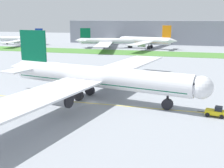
{
  "coord_description": "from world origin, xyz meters",
  "views": [
    {
      "loc": [
        23.54,
        -64.45,
        20.68
      ],
      "look_at": [
        3.92,
        5.65,
        3.73
      ],
      "focal_mm": 46.14,
      "sensor_mm": 36.0,
      "label": 1
    }
  ],
  "objects_px": {
    "ground_crew_wingwalker_port": "(62,86)",
    "parked_airliner_far_right": "(147,41)",
    "pushback_tug": "(216,112)",
    "parked_airliner_far_centre": "(108,41)",
    "parked_airliner_far_left": "(23,39)",
    "airliner_foreground": "(94,77)"
  },
  "relations": [
    {
      "from": "airliner_foreground",
      "to": "parked_airliner_far_centre",
      "type": "height_order",
      "value": "airliner_foreground"
    },
    {
      "from": "ground_crew_wingwalker_port",
      "to": "parked_airliner_far_left",
      "type": "bearing_deg",
      "value": 126.53
    },
    {
      "from": "pushback_tug",
      "to": "parked_airliner_far_left",
      "type": "distance_m",
      "value": 188.65
    },
    {
      "from": "pushback_tug",
      "to": "ground_crew_wingwalker_port",
      "type": "distance_m",
      "value": 44.39
    },
    {
      "from": "pushback_tug",
      "to": "parked_airliner_far_left",
      "type": "relative_size",
      "value": 0.09
    },
    {
      "from": "parked_airliner_far_centre",
      "to": "ground_crew_wingwalker_port",
      "type": "bearing_deg",
      "value": -80.39
    },
    {
      "from": "ground_crew_wingwalker_port",
      "to": "parked_airliner_far_right",
      "type": "bearing_deg",
      "value": 86.49
    },
    {
      "from": "pushback_tug",
      "to": "parked_airliner_far_right",
      "type": "height_order",
      "value": "parked_airliner_far_right"
    },
    {
      "from": "airliner_foreground",
      "to": "parked_airliner_far_centre",
      "type": "relative_size",
      "value": 1.24
    },
    {
      "from": "ground_crew_wingwalker_port",
      "to": "parked_airliner_far_centre",
      "type": "height_order",
      "value": "parked_airliner_far_centre"
    },
    {
      "from": "parked_airliner_far_left",
      "to": "parked_airliner_far_centre",
      "type": "bearing_deg",
      "value": -5.05
    },
    {
      "from": "pushback_tug",
      "to": "parked_airliner_far_centre",
      "type": "relative_size",
      "value": 0.08
    },
    {
      "from": "parked_airliner_far_right",
      "to": "parked_airliner_far_centre",
      "type": "bearing_deg",
      "value": -175.06
    },
    {
      "from": "pushback_tug",
      "to": "parked_airliner_far_left",
      "type": "xyz_separation_m",
      "value": [
        -132.02,
        134.73,
        3.16
      ]
    },
    {
      "from": "parked_airliner_far_centre",
      "to": "airliner_foreground",
      "type": "bearing_deg",
      "value": -75.24
    },
    {
      "from": "pushback_tug",
      "to": "parked_airliner_far_centre",
      "type": "bearing_deg",
      "value": 115.66
    },
    {
      "from": "ground_crew_wingwalker_port",
      "to": "parked_airliner_far_left",
      "type": "xyz_separation_m",
      "value": [
        -89.75,
        121.17,
        3.24
      ]
    },
    {
      "from": "pushback_tug",
      "to": "ground_crew_wingwalker_port",
      "type": "xyz_separation_m",
      "value": [
        -42.26,
        13.56,
        -0.09
      ]
    },
    {
      "from": "ground_crew_wingwalker_port",
      "to": "parked_airliner_far_left",
      "type": "distance_m",
      "value": 150.82
    },
    {
      "from": "parked_airliner_far_right",
      "to": "pushback_tug",
      "type": "bearing_deg",
      "value": -74.99
    },
    {
      "from": "parked_airliner_far_left",
      "to": "parked_airliner_far_right",
      "type": "bearing_deg",
      "value": -2.31
    },
    {
      "from": "ground_crew_wingwalker_port",
      "to": "airliner_foreground",
      "type": "bearing_deg",
      "value": -31.41
    }
  ]
}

